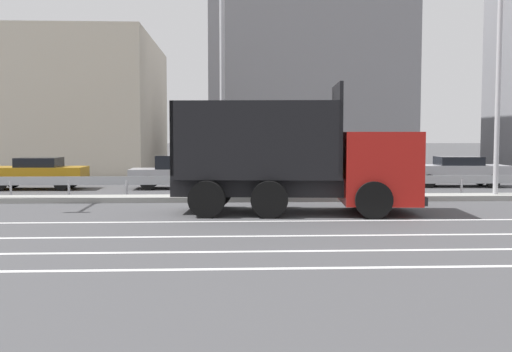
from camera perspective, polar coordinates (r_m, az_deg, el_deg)
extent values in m
plane|color=#424244|center=(19.04, -4.48, -3.06)|extent=(320.00, 320.00, 0.00)
cube|color=silver|center=(16.16, 4.28, -4.29)|extent=(49.36, 0.16, 0.01)
cube|color=silver|center=(13.84, 5.48, -5.68)|extent=(49.36, 0.16, 0.01)
cube|color=silver|center=(12.08, 6.71, -7.09)|extent=(49.36, 0.16, 0.01)
cube|color=silver|center=(10.60, 8.09, -8.66)|extent=(49.36, 0.16, 0.01)
cube|color=gray|center=(21.14, -4.30, -2.13)|extent=(27.15, 1.10, 0.18)
cube|color=#9EA0A5|center=(22.47, -4.21, -0.41)|extent=(49.36, 0.04, 0.32)
cylinder|color=#ADADB2|center=(23.87, -22.32, -1.19)|extent=(0.09, 0.09, 0.62)
cylinder|color=#ADADB2|center=(23.25, -17.39, -1.20)|extent=(0.09, 0.09, 0.62)
cylinder|color=#ADADB2|center=(22.80, -12.23, -1.21)|extent=(0.09, 0.09, 0.62)
cylinder|color=#ADADB2|center=(22.55, -6.90, -1.20)|extent=(0.09, 0.09, 0.62)
cylinder|color=#ADADB2|center=(22.50, -1.51, -1.19)|extent=(0.09, 0.09, 0.62)
cylinder|color=#ADADB2|center=(22.64, 3.86, -1.16)|extent=(0.09, 0.09, 0.62)
cylinder|color=#ADADB2|center=(22.98, 9.12, -1.13)|extent=(0.09, 0.09, 0.62)
cylinder|color=#ADADB2|center=(23.51, 14.19, -1.09)|extent=(0.09, 0.09, 0.62)
cylinder|color=#ADADB2|center=(24.21, 18.99, -1.04)|extent=(0.09, 0.09, 0.62)
cube|color=red|center=(18.04, 11.56, 0.81)|extent=(2.35, 2.71, 2.09)
cube|color=black|center=(18.24, 14.95, 1.92)|extent=(0.22, 2.18, 0.79)
cube|color=black|center=(18.33, 14.99, -1.98)|extent=(0.31, 2.49, 0.24)
cube|color=black|center=(17.85, 0.14, -0.98)|extent=(5.11, 1.82, 0.53)
cube|color=black|center=(17.82, 0.14, 0.06)|extent=(5.00, 2.84, 0.12)
cube|color=black|center=(18.95, 0.26, 3.64)|extent=(4.80, 0.51, 2.10)
cube|color=black|center=(16.62, 0.00, 3.61)|extent=(4.80, 0.51, 2.10)
cube|color=black|center=(17.86, 7.73, 4.44)|extent=(0.31, 2.44, 2.62)
cube|color=black|center=(18.02, -7.37, 3.60)|extent=(0.31, 2.44, 2.10)
cylinder|color=black|center=(19.28, 9.98, -1.47)|extent=(1.06, 0.41, 1.04)
cylinder|color=black|center=(16.83, 11.13, -2.25)|extent=(1.06, 0.41, 1.04)
cylinder|color=black|center=(19.10, 1.40, -1.46)|extent=(1.06, 0.41, 1.04)
cylinder|color=black|center=(16.63, 1.28, -2.26)|extent=(1.06, 0.41, 1.04)
cylinder|color=black|center=(19.21, -3.84, -1.44)|extent=(1.06, 0.41, 1.04)
cylinder|color=black|center=(16.75, -4.73, -2.22)|extent=(1.06, 0.41, 1.04)
cylinder|color=white|center=(21.70, 10.57, -1.88)|extent=(0.16, 0.16, 0.28)
cylinder|color=black|center=(21.68, 10.58, -1.14)|extent=(0.16, 0.16, 0.28)
cylinder|color=white|center=(21.65, 10.59, -0.39)|extent=(0.16, 0.16, 0.28)
cylinder|color=black|center=(21.64, 10.60, 0.36)|extent=(0.16, 0.16, 0.28)
cylinder|color=white|center=(21.62, 10.61, 1.12)|extent=(0.16, 0.16, 0.28)
cylinder|color=#1E4CB2|center=(21.60, 10.62, 2.38)|extent=(0.67, 0.03, 0.67)
cylinder|color=white|center=(21.60, 10.62, 2.38)|extent=(0.72, 0.02, 0.72)
cylinder|color=#ADADB2|center=(21.19, -3.23, 9.51)|extent=(0.18, 0.18, 8.76)
cylinder|color=#ADADB2|center=(23.35, 22.09, 8.70)|extent=(0.18, 0.18, 8.75)
cube|color=#B27A14|center=(27.22, -20.18, 0.13)|extent=(4.12, 1.72, 0.66)
cube|color=black|center=(27.16, -19.96, 1.25)|extent=(1.73, 1.51, 0.40)
cylinder|color=black|center=(28.42, -22.12, -0.44)|extent=(0.60, 0.20, 0.60)
cylinder|color=black|center=(26.10, -18.04, -0.70)|extent=(0.60, 0.20, 0.60)
cylinder|color=black|center=(27.66, -17.14, -0.43)|extent=(0.60, 0.20, 0.60)
cube|color=#A3A3A8|center=(26.15, -7.15, 0.09)|extent=(4.38, 1.77, 0.56)
cube|color=black|center=(26.13, -7.45, 1.33)|extent=(1.85, 1.53, 0.58)
cylinder|color=black|center=(26.93, -4.17, -0.39)|extent=(0.60, 0.21, 0.60)
cylinder|color=black|center=(25.31, -4.21, -0.66)|extent=(0.60, 0.21, 0.60)
cylinder|color=black|center=(27.09, -9.89, -0.41)|extent=(0.60, 0.21, 0.60)
cylinder|color=black|center=(25.48, -10.28, -0.68)|extent=(0.60, 0.21, 0.60)
cube|color=#B27A14|center=(26.64, 6.00, 0.13)|extent=(4.37, 1.96, 0.53)
cube|color=black|center=(26.61, 5.74, 1.11)|extent=(1.87, 1.64, 0.38)
cylinder|color=black|center=(27.66, 8.56, -0.31)|extent=(0.61, 0.23, 0.60)
cylinder|color=black|center=(26.01, 9.11, -0.57)|extent=(0.61, 0.23, 0.60)
cylinder|color=black|center=(27.39, 3.05, -0.31)|extent=(0.61, 0.23, 0.60)
cylinder|color=black|center=(25.72, 3.25, -0.58)|extent=(0.61, 0.23, 0.60)
cube|color=#A3A3A8|center=(28.43, 18.44, 0.33)|extent=(4.62, 2.07, 0.67)
cube|color=black|center=(28.45, 18.73, 1.38)|extent=(2.00, 1.67, 0.38)
cylinder|color=black|center=(27.28, 16.13, -0.47)|extent=(0.61, 0.24, 0.60)
cylinder|color=black|center=(28.88, 15.30, -0.22)|extent=(0.61, 0.24, 0.60)
cylinder|color=black|center=(28.12, 21.64, -0.47)|extent=(0.61, 0.24, 0.60)
cylinder|color=black|center=(29.67, 20.54, -0.23)|extent=(0.61, 0.24, 0.60)
cube|color=beige|center=(40.85, -18.82, 6.25)|extent=(13.24, 14.19, 8.28)
cube|color=gray|center=(40.69, 4.78, 9.74)|extent=(12.78, 8.81, 12.93)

